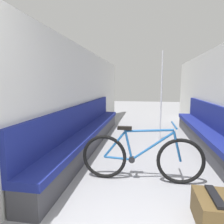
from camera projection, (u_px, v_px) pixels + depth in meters
wall_left at (77, 97)px, 4.27m from camera, size 0.10×9.86×2.19m
bench_seat_row_left at (89, 133)px, 4.41m from camera, size 0.41×5.02×0.94m
bench_seat_row_right at (211, 138)px, 4.00m from camera, size 0.41×5.02×0.94m
bicycle at (141, 157)px, 2.83m from camera, size 1.72×0.46×0.84m
grab_pole_near at (161, 97)px, 4.89m from camera, size 0.08×0.08×2.17m
luggage_bag at (214, 211)px, 1.97m from camera, size 0.34×0.47×0.31m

